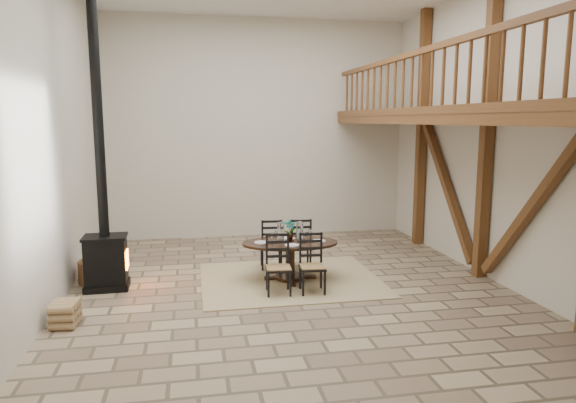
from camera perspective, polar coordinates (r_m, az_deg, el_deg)
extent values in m
plane|color=tan|center=(8.50, 0.18, -9.54)|extent=(8.00, 8.00, 0.00)
cube|color=beige|center=(12.01, -3.47, 8.02)|extent=(7.00, 0.02, 5.00)
cube|color=beige|center=(4.20, 10.64, 6.08)|extent=(7.00, 0.02, 5.00)
cube|color=beige|center=(8.15, -24.93, 6.75)|extent=(0.02, 8.00, 5.00)
cube|color=beige|center=(9.37, 21.87, 7.13)|extent=(0.02, 8.00, 5.00)
cube|color=brown|center=(9.31, 21.24, 7.15)|extent=(0.18, 0.18, 5.00)
cube|color=brown|center=(11.51, 14.63, 7.71)|extent=(0.18, 0.18, 5.00)
cube|color=brown|center=(8.37, 25.31, -0.82)|extent=(0.14, 2.16, 2.54)
cube|color=brown|center=(10.47, 17.31, 1.45)|extent=(0.14, 2.16, 2.54)
cube|color=brown|center=(9.31, 21.35, 9.00)|extent=(0.20, 7.80, 0.20)
cube|color=brown|center=(8.97, 17.63, 9.53)|extent=(1.60, 7.80, 0.12)
cube|color=brown|center=(8.66, 13.46, 9.07)|extent=(0.18, 7.80, 0.22)
cube|color=brown|center=(8.72, 13.71, 15.65)|extent=(0.09, 7.60, 0.09)
cube|color=brown|center=(8.68, 13.61, 12.90)|extent=(0.06, 7.60, 0.86)
cube|color=tan|center=(8.88, 0.24, -8.65)|extent=(3.00, 2.50, 0.02)
ellipsoid|color=black|center=(8.71, 0.24, -4.64)|extent=(1.69, 1.10, 0.04)
cylinder|color=black|center=(8.79, 0.24, -6.76)|extent=(0.16, 0.16, 0.59)
cylinder|color=black|center=(8.87, 0.24, -8.40)|extent=(0.50, 0.50, 0.06)
cube|color=tan|center=(8.05, -1.07, -7.39)|extent=(0.42, 0.40, 0.04)
cube|color=black|center=(8.12, -1.07, -8.92)|extent=(0.40, 0.40, 0.41)
cube|color=black|center=(8.15, -1.19, -5.39)|extent=(0.34, 0.06, 0.54)
cube|color=tan|center=(8.12, 2.72, -7.26)|extent=(0.42, 0.40, 0.04)
cube|color=black|center=(8.18, 2.71, -8.78)|extent=(0.40, 0.40, 0.41)
cube|color=black|center=(8.21, 2.55, -5.28)|extent=(0.34, 0.06, 0.54)
cube|color=tan|center=(9.42, -1.89, -4.95)|extent=(0.42, 0.40, 0.04)
cube|color=black|center=(9.48, -1.89, -6.27)|extent=(0.40, 0.40, 0.41)
cube|color=black|center=(9.20, -1.82, -3.71)|extent=(0.34, 0.06, 0.54)
cube|color=tan|center=(9.48, 1.34, -4.87)|extent=(0.42, 0.40, 0.04)
cube|color=black|center=(9.54, 1.34, -6.18)|extent=(0.40, 0.40, 0.41)
cube|color=black|center=(9.26, 1.49, -3.63)|extent=(0.34, 0.06, 0.54)
cube|color=white|center=(8.70, 0.24, -4.47)|extent=(1.29, 0.72, 0.01)
cube|color=white|center=(8.68, 0.24, -3.93)|extent=(0.82, 0.33, 0.18)
cylinder|color=white|center=(8.65, -0.82, -3.44)|extent=(0.12, 0.12, 0.34)
cylinder|color=white|center=(8.68, 1.29, -3.39)|extent=(0.12, 0.12, 0.34)
cylinder|color=white|center=(8.67, -0.82, -4.02)|extent=(0.06, 0.06, 0.16)
cylinder|color=white|center=(8.70, 1.29, -3.97)|extent=(0.06, 0.06, 0.16)
imported|color=#4C723F|center=(8.70, 0.21, -3.24)|extent=(0.21, 0.15, 0.37)
cube|color=black|center=(8.93, -19.42, -8.80)|extent=(0.69, 0.54, 0.10)
cube|color=black|center=(8.81, -19.56, -6.20)|extent=(0.64, 0.48, 0.73)
cube|color=#FF590C|center=(8.77, -17.45, -6.16)|extent=(0.03, 0.29, 0.29)
cube|color=black|center=(8.72, -19.70, -3.74)|extent=(0.68, 0.53, 0.04)
cylinder|color=black|center=(8.53, -20.45, 10.04)|extent=(0.16, 0.16, 4.12)
cylinder|color=brown|center=(9.30, -20.54, -7.27)|extent=(0.58, 0.58, 0.38)
cube|color=tan|center=(9.24, -20.62, -5.89)|extent=(0.31, 0.31, 0.11)
cube|color=tan|center=(7.56, -23.51, -11.37)|extent=(0.36, 0.47, 0.33)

